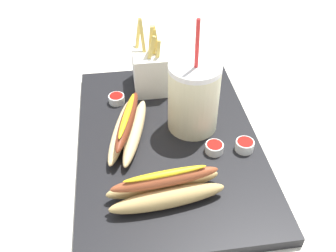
{
  "coord_description": "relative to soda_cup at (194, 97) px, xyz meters",
  "views": [
    {
      "loc": [
        0.53,
        -0.08,
        0.51
      ],
      "look_at": [
        0.0,
        0.0,
        0.05
      ],
      "focal_mm": 40.71,
      "sensor_mm": 36.0,
      "label": 1
    }
  ],
  "objects": [
    {
      "name": "food_tray",
      "position": [
        0.03,
        -0.05,
        -0.08
      ],
      "size": [
        0.5,
        0.34,
        0.02
      ],
      "primitive_type": "cube",
      "color": "black",
      "rests_on": "ground_plane"
    },
    {
      "name": "ground_plane",
      "position": [
        0.03,
        -0.05,
        -0.1
      ],
      "size": [
        2.4,
        2.4,
        0.02
      ],
      "primitive_type": "cube",
      "color": "silver"
    },
    {
      "name": "fries_basket",
      "position": [
        -0.15,
        -0.07,
        -0.02
      ],
      "size": [
        0.1,
        0.07,
        0.16
      ],
      "color": "white",
      "rests_on": "food_tray"
    },
    {
      "name": "hot_dog_1",
      "position": [
        0.17,
        -0.08,
        -0.05
      ],
      "size": [
        0.08,
        0.19,
        0.06
      ],
      "color": "tan",
      "rests_on": "food_tray"
    },
    {
      "name": "soda_cup",
      "position": [
        0.0,
        0.0,
        0.0
      ],
      "size": [
        0.1,
        0.1,
        0.23
      ],
      "color": "beige",
      "rests_on": "food_tray"
    },
    {
      "name": "ketchup_cup_1",
      "position": [
        0.08,
        0.08,
        -0.06
      ],
      "size": [
        0.03,
        0.03,
        0.02
      ],
      "color": "white",
      "rests_on": "food_tray"
    },
    {
      "name": "hot_dog_2",
      "position": [
        0.02,
        -0.13,
        -0.05
      ],
      "size": [
        0.2,
        0.1,
        0.06
      ],
      "color": "#E5C689",
      "rests_on": "food_tray"
    },
    {
      "name": "ketchup_cup_2",
      "position": [
        -0.1,
        -0.15,
        -0.06
      ],
      "size": [
        0.03,
        0.03,
        0.02
      ],
      "color": "white",
      "rests_on": "food_tray"
    },
    {
      "name": "ketchup_cup_3",
      "position": [
        0.08,
        0.03,
        -0.06
      ],
      "size": [
        0.03,
        0.03,
        0.02
      ],
      "color": "white",
      "rests_on": "food_tray"
    }
  ]
}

